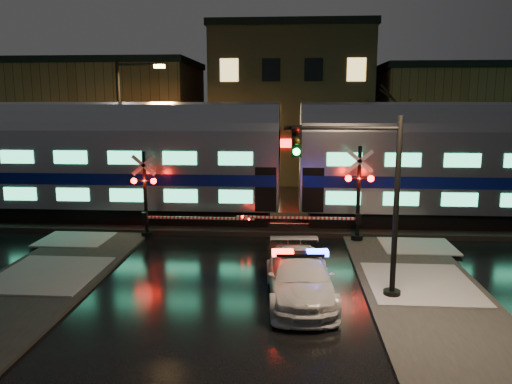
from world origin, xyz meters
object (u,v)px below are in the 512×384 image
Objects in this scene: police_car at (300,277)px; crossing_signal_right at (350,203)px; traffic_light at (367,204)px; crossing_signal_left at (153,204)px; streetlight at (125,125)px.

crossing_signal_right is at bearing 66.62° from police_car.
traffic_light is at bearing -92.57° from crossing_signal_right.
police_car is at bearing -45.52° from crossing_signal_left.
traffic_light is (2.02, 0.17, 2.34)m from police_car.
crossing_signal_right is 1.08× the size of crossing_signal_left.
traffic_light is (8.54, -6.47, 1.43)m from crossing_signal_left.
police_car is 0.89× the size of traffic_light.
streetlight is (-3.39, 6.70, 3.23)m from crossing_signal_left.
crossing_signal_right reaches higher than crossing_signal_left.
streetlight is (-9.91, 13.34, 4.14)m from police_car.
traffic_light reaches higher than crossing_signal_left.
crossing_signal_left is 8.17m from streetlight.
police_car is 3.10m from traffic_light.
police_car is 9.35m from crossing_signal_left.
crossing_signal_left reaches higher than police_car.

